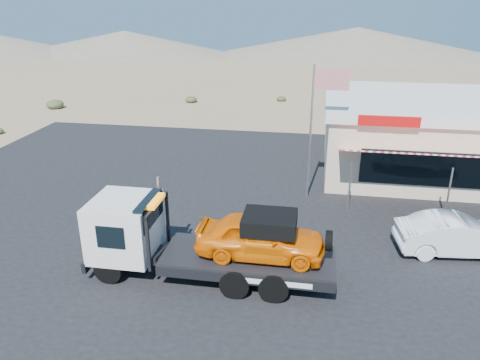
{
  "coord_description": "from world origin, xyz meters",
  "views": [
    {
      "loc": [
        4.98,
        -15.6,
        8.77
      ],
      "look_at": [
        1.92,
        2.32,
        1.5
      ],
      "focal_mm": 35.0,
      "sensor_mm": 36.0,
      "label": 1
    }
  ],
  "objects_px": {
    "white_sedan": "(458,235)",
    "jerky_store": "(425,135)",
    "flagpole": "(317,118)",
    "tow_truck": "(204,237)"
  },
  "relations": [
    {
      "from": "white_sedan",
      "to": "flagpole",
      "type": "relative_size",
      "value": 0.71
    },
    {
      "from": "tow_truck",
      "to": "flagpole",
      "type": "distance_m",
      "value": 8.23
    },
    {
      "from": "tow_truck",
      "to": "jerky_store",
      "type": "bearing_deg",
      "value": 52.51
    },
    {
      "from": "tow_truck",
      "to": "flagpole",
      "type": "relative_size",
      "value": 1.32
    },
    {
      "from": "white_sedan",
      "to": "jerky_store",
      "type": "distance_m",
      "value": 8.78
    },
    {
      "from": "jerky_store",
      "to": "tow_truck",
      "type": "bearing_deg",
      "value": -127.49
    },
    {
      "from": "white_sedan",
      "to": "jerky_store",
      "type": "xyz_separation_m",
      "value": [
        0.32,
        8.68,
        1.27
      ]
    },
    {
      "from": "white_sedan",
      "to": "jerky_store",
      "type": "relative_size",
      "value": 0.41
    },
    {
      "from": "tow_truck",
      "to": "flagpole",
      "type": "height_order",
      "value": "flagpole"
    },
    {
      "from": "tow_truck",
      "to": "white_sedan",
      "type": "xyz_separation_m",
      "value": [
        8.59,
        2.94,
        -0.71
      ]
    }
  ]
}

